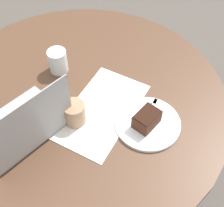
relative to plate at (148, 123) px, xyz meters
name	(u,v)px	position (x,y,z in m)	size (l,w,h in m)	color
ground_plane	(89,179)	(0.05, 0.29, -0.75)	(12.00, 12.00, 0.00)	#4C4742
dining_table	(82,119)	(0.05, 0.29, -0.16)	(1.19, 1.19, 0.75)	#4C3323
paper_document	(101,110)	(0.01, 0.18, 0.00)	(0.44, 0.31, 0.00)	white
plate	(148,123)	(0.00, 0.00, 0.00)	(0.24, 0.24, 0.01)	silver
cake_slice	(147,119)	(-0.01, 0.00, 0.04)	(0.11, 0.10, 0.06)	#472619
fork	(151,111)	(0.05, 0.00, 0.01)	(0.17, 0.04, 0.00)	silver
coffee_glass	(75,113)	(-0.06, 0.26, 0.04)	(0.08, 0.08, 0.09)	#997556
water_glass	(58,61)	(0.17, 0.43, 0.04)	(0.08, 0.08, 0.10)	silver
laptop	(22,127)	(-0.17, 0.42, 0.04)	(0.40, 0.36, 0.25)	gray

